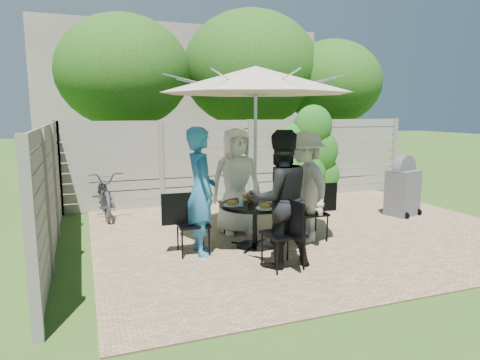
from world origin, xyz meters
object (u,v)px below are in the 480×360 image
object	(u,v)px
chair_left	(192,236)
person_front	(279,199)
patio_table	(255,217)
plate_back	(246,197)
plate_front	(265,207)
syrup_jug	(250,198)
person_back	(236,181)
person_left	(201,192)
chair_front	(283,248)
umbrella	(256,80)
glass_left	(241,202)
chair_right	(312,224)
bicycle	(104,193)
coffee_cup	(256,196)
bbq_grill	(403,188)
chair_back	(233,214)
plate_right	(277,200)
glass_front	(269,202)
glass_right	(268,196)
plate_extra	(275,205)
person_right	(305,187)
plate_left	(232,204)

from	to	relation	value
chair_left	person_front	distance (m)	1.42
patio_table	plate_back	size ratio (longest dim) A/B	3.97
plate_front	syrup_jug	size ratio (longest dim) A/B	1.63
person_back	patio_table	bearing A→B (deg)	-90.00
person_left	chair_front	xyz separation A→B (m)	(0.83, -0.96, -0.62)
umbrella	plate_front	size ratio (longest dim) A/B	10.56
chair_left	glass_left	size ratio (longest dim) A/B	6.49
chair_right	bicycle	world-z (taller)	bicycle
coffee_cup	bbq_grill	distance (m)	3.42
chair_back	syrup_jug	distance (m)	1.03
chair_right	person_left	bearing A→B (deg)	2.90
plate_right	chair_right	bearing A→B (deg)	0.01
coffee_cup	bicycle	distance (m)	3.35
glass_left	coffee_cup	bearing A→B (deg)	42.18
person_left	syrup_jug	size ratio (longest dim) A/B	11.39
chair_right	glass_left	xyz separation A→B (m)	(-1.22, -0.11, 0.47)
plate_back	plate_front	size ratio (longest dim) A/B	1.00
umbrella	bicycle	size ratio (longest dim) A/B	1.57
coffee_cup	bicycle	world-z (taller)	bicycle
glass_front	glass_right	size ratio (longest dim) A/B	1.00
person_left	plate_extra	world-z (taller)	person_left
coffee_cup	syrup_jug	bearing A→B (deg)	-133.18
glass_front	bbq_grill	distance (m)	3.53
person_back	plate_right	size ratio (longest dim) A/B	6.79
person_back	plate_back	size ratio (longest dim) A/B	6.79
bicycle	umbrella	bearing A→B (deg)	-57.87
person_right	plate_left	distance (m)	1.20
plate_back	patio_table	bearing A→B (deg)	-89.92
plate_back	plate_right	bearing A→B (deg)	-44.92
person_back	person_front	size ratio (longest dim) A/B	0.98
plate_right	bicycle	size ratio (longest dim) A/B	0.15
chair_right	bbq_grill	distance (m)	2.64
person_back	person_right	xyz separation A→B (m)	(0.83, -0.83, -0.02)
plate_extra	glass_right	distance (m)	0.42
person_front	plate_front	bearing A→B (deg)	-90.00
patio_table	plate_right	bearing A→B (deg)	0.08
person_back	chair_back	bearing A→B (deg)	89.17
patio_table	plate_left	xyz separation A→B (m)	(-0.36, -0.00, 0.23)
chair_front	plate_right	size ratio (longest dim) A/B	3.66
person_right	plate_front	distance (m)	0.92
person_front	patio_table	bearing A→B (deg)	-90.00
patio_table	coffee_cup	bearing A→B (deg)	65.64
chair_left	person_right	xyz separation A→B (m)	(1.80, 0.00, 0.59)
plate_back	plate_extra	world-z (taller)	same
chair_back	glass_left	world-z (taller)	chair_back
chair_back	bicycle	world-z (taller)	chair_back
patio_table	person_back	distance (m)	0.93
chair_front	plate_left	xyz separation A→B (m)	(-0.36, 0.97, 0.41)
plate_extra	syrup_jug	distance (m)	0.43
person_left	glass_left	world-z (taller)	person_left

